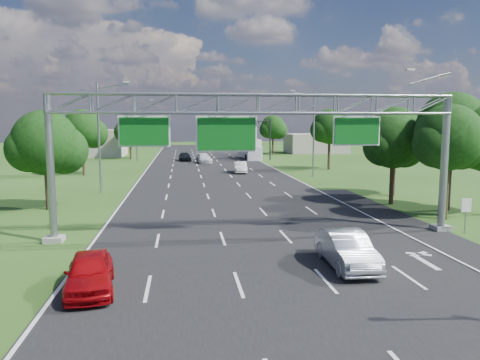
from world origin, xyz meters
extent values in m
plane|color=#244514|center=(0.00, 30.00, 0.00)|extent=(220.00, 220.00, 0.00)
cube|color=black|center=(0.00, 30.00, 0.00)|extent=(18.00, 180.00, 0.02)
cube|color=black|center=(10.20, 14.00, 0.00)|extent=(3.00, 30.00, 0.02)
cube|color=gray|center=(11.50, 12.00, 0.15)|extent=(1.00, 1.00, 0.30)
cylinder|color=gray|center=(11.50, 12.00, 4.00)|extent=(0.44, 0.44, 8.00)
cube|color=gray|center=(-11.00, 12.00, 0.15)|extent=(1.00, 1.00, 0.30)
cylinder|color=gray|center=(-11.00, 12.00, 4.00)|extent=(0.40, 0.40, 8.00)
cylinder|color=gray|center=(10.30, 12.00, 9.00)|extent=(2.54, 0.12, 0.79)
cube|color=beige|center=(9.10, 12.00, 9.50)|extent=(0.50, 0.22, 0.12)
cube|color=white|center=(-6.00, 11.98, 6.00)|extent=(2.80, 0.05, 1.70)
cube|color=#0B5A16|center=(-6.00, 11.92, 6.00)|extent=(2.62, 0.05, 1.52)
cube|color=white|center=(-1.50, 11.98, 5.85)|extent=(3.40, 0.05, 2.00)
cube|color=#0B5A16|center=(-1.50, 11.92, 5.85)|extent=(3.22, 0.05, 1.82)
cube|color=white|center=(6.00, 11.98, 6.00)|extent=(2.80, 0.05, 1.70)
cube|color=#0B5A16|center=(6.00, 11.92, 6.00)|extent=(2.62, 0.05, 1.52)
cylinder|color=gray|center=(12.40, 11.00, 1.00)|extent=(0.06, 0.06, 2.00)
cube|color=white|center=(12.40, 10.97, 1.70)|extent=(0.60, 0.04, 0.80)
cylinder|color=black|center=(11.00, 65.00, 3.50)|extent=(0.24, 0.24, 7.00)
cylinder|color=black|center=(5.00, 65.00, 6.60)|extent=(12.00, 0.18, 0.18)
imported|color=black|center=(-1.00, 65.00, 6.05)|extent=(0.18, 0.22, 1.10)
imported|color=black|center=(4.00, 65.00, 6.05)|extent=(0.18, 0.22, 1.10)
imported|color=black|center=(9.00, 65.00, 6.05)|extent=(0.18, 0.22, 1.10)
cylinder|color=gray|center=(-11.50, 30.00, 5.00)|extent=(0.20, 0.20, 10.00)
cylinder|color=gray|center=(-10.20, 30.00, 9.70)|extent=(2.78, 0.12, 0.60)
cube|color=beige|center=(-8.90, 30.00, 10.10)|extent=(0.55, 0.22, 0.12)
cylinder|color=gray|center=(-11.50, 65.00, 5.00)|extent=(0.20, 0.20, 10.00)
cylinder|color=gray|center=(-10.20, 65.00, 9.70)|extent=(2.78, 0.12, 0.60)
cube|color=beige|center=(-8.90, 65.00, 10.10)|extent=(0.55, 0.22, 0.12)
cylinder|color=gray|center=(11.50, 40.00, 5.00)|extent=(0.20, 0.20, 10.00)
cylinder|color=gray|center=(10.20, 40.00, 9.70)|extent=(2.78, 0.12, 0.60)
cube|color=beige|center=(8.90, 40.00, 10.10)|extent=(0.55, 0.22, 0.12)
cylinder|color=#2D2116|center=(13.50, 15.00, 1.87)|extent=(0.36, 0.36, 3.74)
sphere|color=black|center=(13.50, 15.00, 5.50)|extent=(4.40, 4.40, 4.40)
sphere|color=black|center=(14.60, 15.40, 4.95)|extent=(3.30, 3.30, 3.30)
sphere|color=black|center=(12.51, 14.70, 5.06)|extent=(3.08, 3.08, 3.08)
cylinder|color=#2D2116|center=(15.50, 18.00, 2.09)|extent=(0.36, 0.36, 4.18)
sphere|color=black|center=(15.50, 18.00, 6.18)|extent=(5.00, 5.00, 5.00)
sphere|color=black|center=(16.75, 18.40, 5.55)|extent=(3.75, 3.75, 3.75)
sphere|color=black|center=(14.38, 17.70, 5.68)|extent=(3.50, 3.50, 3.50)
cylinder|color=#2D2116|center=(12.50, 21.00, 1.65)|extent=(0.36, 0.36, 3.30)
sphere|color=black|center=(12.50, 21.00, 5.06)|extent=(4.40, 4.40, 4.40)
sphere|color=black|center=(13.60, 21.40, 4.51)|extent=(3.30, 3.30, 3.30)
sphere|color=black|center=(11.51, 20.70, 4.62)|extent=(3.08, 3.08, 3.08)
sphere|color=black|center=(15.96, 15.70, 4.90)|extent=(3.22, 3.22, 3.22)
cylinder|color=#2D2116|center=(14.50, 25.00, 1.76)|extent=(0.36, 0.36, 3.52)
sphere|color=black|center=(14.50, 25.00, 5.44)|extent=(4.80, 4.80, 4.80)
sphere|color=black|center=(15.70, 25.40, 4.84)|extent=(3.60, 3.60, 3.60)
sphere|color=black|center=(13.42, 24.70, 4.96)|extent=(3.36, 3.36, 3.36)
cylinder|color=#2D2116|center=(-14.00, 22.00, 1.54)|extent=(0.36, 0.36, 3.08)
sphere|color=black|center=(-14.00, 22.00, 5.00)|extent=(4.80, 4.80, 4.80)
sphere|color=black|center=(-12.80, 22.40, 4.40)|extent=(3.60, 3.60, 3.60)
sphere|color=black|center=(-15.08, 21.70, 4.52)|extent=(3.36, 3.36, 3.36)
cylinder|color=#2D2116|center=(-16.00, 45.00, 1.87)|extent=(0.36, 0.36, 3.74)
sphere|color=black|center=(-16.00, 45.00, 5.66)|extent=(4.80, 4.80, 4.80)
sphere|color=black|center=(-14.80, 45.40, 5.06)|extent=(3.60, 3.60, 3.60)
sphere|color=black|center=(-17.08, 44.70, 5.18)|extent=(3.36, 3.36, 3.36)
cylinder|color=#2D2116|center=(-13.00, 70.00, 1.65)|extent=(0.36, 0.36, 3.30)
sphere|color=black|center=(-13.00, 70.00, 5.22)|extent=(4.80, 4.80, 4.80)
sphere|color=black|center=(-11.80, 70.40, 4.62)|extent=(3.60, 3.60, 3.60)
sphere|color=black|center=(-14.08, 69.70, 4.74)|extent=(3.36, 3.36, 3.36)
cylinder|color=#2D2116|center=(16.00, 48.00, 1.98)|extent=(0.36, 0.36, 3.96)
sphere|color=black|center=(16.00, 48.00, 5.88)|extent=(4.80, 4.80, 4.80)
sphere|color=black|center=(17.20, 48.40, 5.28)|extent=(3.60, 3.60, 3.60)
sphere|color=black|center=(14.92, 47.70, 5.40)|extent=(3.36, 3.36, 3.36)
cylinder|color=#2D2116|center=(14.00, 78.00, 1.76)|extent=(0.36, 0.36, 3.52)
sphere|color=black|center=(14.00, 78.00, 5.44)|extent=(4.80, 4.80, 4.80)
sphere|color=black|center=(15.20, 78.40, 4.84)|extent=(3.60, 3.60, 3.60)
sphere|color=black|center=(12.92, 77.70, 4.96)|extent=(3.36, 3.36, 3.36)
cube|color=#A89C8D|center=(-22.00, 78.00, 2.50)|extent=(14.00, 10.00, 5.00)
cube|color=#A89C8D|center=(24.00, 82.00, 2.00)|extent=(12.00, 9.00, 4.00)
imported|color=#9F070C|center=(-7.59, 4.04, 0.75)|extent=(2.35, 4.61, 1.50)
imported|color=#AFB4BC|center=(3.32, 5.78, 0.80)|extent=(1.77, 4.89, 1.60)
imported|color=silver|center=(-0.56, 60.37, 0.74)|extent=(2.68, 5.30, 1.48)
imported|color=black|center=(-0.17, 66.22, 0.56)|extent=(2.38, 4.27, 1.13)
imported|color=black|center=(-3.57, 64.39, 0.75)|extent=(2.29, 4.60, 1.51)
imported|color=silver|center=(3.40, 45.20, 0.71)|extent=(1.77, 4.42, 1.43)
cube|color=silver|center=(7.99, 68.69, 1.81)|extent=(3.26, 6.79, 3.28)
cube|color=silver|center=(7.99, 64.09, 1.20)|extent=(2.74, 2.64, 2.41)
cylinder|color=black|center=(6.79, 64.31, 0.55)|extent=(0.38, 1.09, 1.09)
cylinder|color=black|center=(9.20, 64.31, 0.55)|extent=(0.38, 1.09, 1.09)
cylinder|color=black|center=(6.79, 70.88, 0.55)|extent=(0.38, 1.09, 1.09)
cylinder|color=black|center=(9.20, 70.88, 0.55)|extent=(0.38, 1.09, 1.09)
camera|label=1|loc=(-3.97, -13.99, 6.52)|focal=35.00mm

